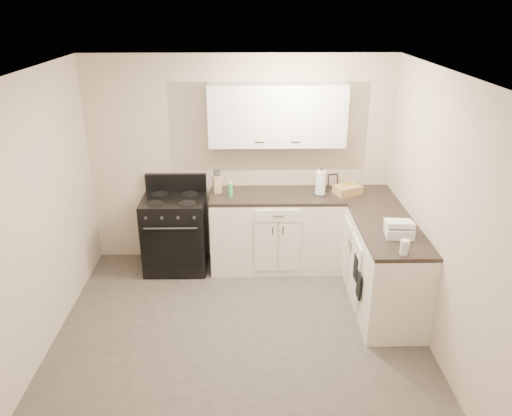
{
  "coord_description": "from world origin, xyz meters",
  "views": [
    {
      "loc": [
        0.08,
        -3.93,
        3.05
      ],
      "look_at": [
        0.17,
        0.85,
        1.04
      ],
      "focal_mm": 35.0,
      "sensor_mm": 36.0,
      "label": 1
    }
  ],
  "objects_px": {
    "paper_towel": "(321,183)",
    "countertop_grill": "(399,231)",
    "wicker_basket": "(348,190)",
    "stove": "(176,233)",
    "knife_block": "(217,185)"
  },
  "relations": [
    {
      "from": "knife_block",
      "to": "wicker_basket",
      "type": "xyz_separation_m",
      "value": [
        1.52,
        -0.07,
        -0.05
      ]
    },
    {
      "from": "wicker_basket",
      "to": "paper_towel",
      "type": "bearing_deg",
      "value": -178.97
    },
    {
      "from": "paper_towel",
      "to": "wicker_basket",
      "type": "relative_size",
      "value": 0.93
    },
    {
      "from": "paper_towel",
      "to": "countertop_grill",
      "type": "height_order",
      "value": "paper_towel"
    },
    {
      "from": "wicker_basket",
      "to": "countertop_grill",
      "type": "relative_size",
      "value": 1.18
    },
    {
      "from": "wicker_basket",
      "to": "countertop_grill",
      "type": "distance_m",
      "value": 1.16
    },
    {
      "from": "stove",
      "to": "knife_block",
      "type": "relative_size",
      "value": 4.45
    },
    {
      "from": "paper_towel",
      "to": "countertop_grill",
      "type": "relative_size",
      "value": 1.1
    },
    {
      "from": "stove",
      "to": "paper_towel",
      "type": "bearing_deg",
      "value": 0.52
    },
    {
      "from": "stove",
      "to": "knife_block",
      "type": "distance_m",
      "value": 0.78
    },
    {
      "from": "paper_towel",
      "to": "knife_block",
      "type": "bearing_deg",
      "value": 176.24
    },
    {
      "from": "stove",
      "to": "paper_towel",
      "type": "height_order",
      "value": "paper_towel"
    },
    {
      "from": "knife_block",
      "to": "countertop_grill",
      "type": "relative_size",
      "value": 0.78
    },
    {
      "from": "stove",
      "to": "countertop_grill",
      "type": "distance_m",
      "value": 2.62
    },
    {
      "from": "countertop_grill",
      "to": "knife_block",
      "type": "bearing_deg",
      "value": 152.09
    }
  ]
}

